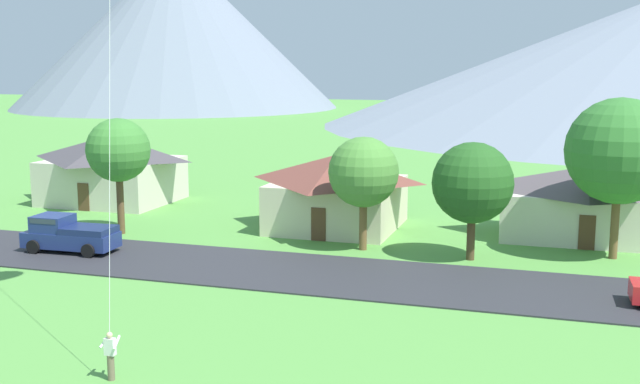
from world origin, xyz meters
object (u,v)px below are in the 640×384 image
at_px(tree_right_of_center, 473,183).
at_px(pickup_truck_navy_west_side, 68,234).
at_px(house_left_center, 112,168).
at_px(house_rightmost, 587,201).
at_px(tree_center, 619,151).
at_px(tree_near_left, 118,151).
at_px(tree_left_of_center, 364,172).
at_px(house_leftmost, 337,190).

distance_m(tree_right_of_center, pickup_truck_navy_west_side, 22.34).
xyz_separation_m(house_left_center, house_rightmost, (33.87, -2.18, -0.35)).
distance_m(house_left_center, pickup_truck_navy_west_side, 16.01).
xyz_separation_m(house_left_center, tree_center, (35.21, -6.89, 3.21)).
distance_m(house_left_center, house_rightmost, 33.94).
xyz_separation_m(tree_near_left, tree_right_of_center, (21.35, -0.01, -0.99)).
bearing_deg(pickup_truck_navy_west_side, tree_right_of_center, 13.39).
height_order(house_rightmost, pickup_truck_navy_west_side, house_rightmost).
bearing_deg(tree_near_left, tree_left_of_center, 1.69).
distance_m(house_left_center, tree_right_of_center, 29.50).
xyz_separation_m(tree_left_of_center, tree_center, (13.39, 2.13, 1.42)).
relative_size(tree_near_left, tree_left_of_center, 1.11).
distance_m(tree_left_of_center, tree_center, 13.63).
relative_size(house_rightmost, pickup_truck_navy_west_side, 1.98).
height_order(house_leftmost, tree_near_left, tree_near_left).
height_order(house_leftmost, house_rightmost, house_leftmost).
xyz_separation_m(tree_near_left, tree_left_of_center, (15.28, 0.45, -0.75)).
bearing_deg(pickup_truck_navy_west_side, tree_left_of_center, 19.86).
bearing_deg(tree_right_of_center, pickup_truck_navy_west_side, -166.61).
bearing_deg(house_leftmost, tree_right_of_center, -32.28).
relative_size(house_rightmost, tree_right_of_center, 1.64).
height_order(tree_near_left, pickup_truck_navy_west_side, tree_near_left).
bearing_deg(house_leftmost, house_rightmost, 5.79).
xyz_separation_m(tree_center, tree_right_of_center, (-7.32, -2.58, -1.66)).
bearing_deg(house_left_center, house_rightmost, -3.69).
height_order(house_rightmost, tree_right_of_center, tree_right_of_center).
bearing_deg(tree_center, pickup_truck_navy_west_side, -165.04).
bearing_deg(house_rightmost, tree_near_left, -165.07).
bearing_deg(house_rightmost, tree_left_of_center, -150.43).
bearing_deg(house_left_center, tree_center, -11.08).
bearing_deg(tree_left_of_center, tree_right_of_center, -4.31).
xyz_separation_m(house_left_center, tree_near_left, (6.54, -9.47, 2.53)).
height_order(house_left_center, pickup_truck_navy_west_side, house_left_center).
bearing_deg(house_leftmost, tree_near_left, -154.79).
relative_size(house_leftmost, tree_near_left, 1.20).
bearing_deg(house_leftmost, tree_left_of_center, -60.07).
xyz_separation_m(house_left_center, tree_right_of_center, (27.89, -9.48, 1.54)).
xyz_separation_m(house_leftmost, pickup_truck_navy_west_side, (-12.39, -10.88, -1.38)).
bearing_deg(house_leftmost, tree_center, -10.94).
height_order(house_left_center, tree_right_of_center, tree_right_of_center).
distance_m(house_rightmost, pickup_truck_navy_west_side, 30.19).
bearing_deg(house_left_center, tree_right_of_center, -18.76).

